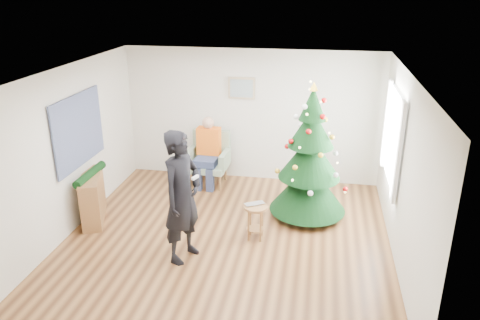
% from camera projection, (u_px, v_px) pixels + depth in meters
% --- Properties ---
extents(floor, '(5.00, 5.00, 0.00)m').
position_uv_depth(floor, '(227.00, 238.00, 7.33)').
color(floor, brown).
rests_on(floor, ground).
extents(ceiling, '(5.00, 5.00, 0.00)m').
position_uv_depth(ceiling, '(225.00, 73.00, 6.39)').
color(ceiling, white).
rests_on(ceiling, wall_back).
extents(wall_back, '(5.00, 0.00, 5.00)m').
position_uv_depth(wall_back, '(252.00, 116.00, 9.16)').
color(wall_back, silver).
rests_on(wall_back, floor).
extents(wall_front, '(5.00, 0.00, 5.00)m').
position_uv_depth(wall_front, '(175.00, 253.00, 4.56)').
color(wall_front, silver).
rests_on(wall_front, floor).
extents(wall_left, '(0.00, 5.00, 5.00)m').
position_uv_depth(wall_left, '(69.00, 151.00, 7.27)').
color(wall_left, silver).
rests_on(wall_left, floor).
extents(wall_right, '(0.00, 5.00, 5.00)m').
position_uv_depth(wall_right, '(403.00, 173.00, 6.45)').
color(wall_right, silver).
rests_on(wall_right, floor).
extents(window_panel, '(0.04, 1.30, 1.40)m').
position_uv_depth(window_panel, '(394.00, 137.00, 7.31)').
color(window_panel, white).
rests_on(window_panel, wall_right).
extents(curtains, '(0.05, 1.75, 1.50)m').
position_uv_depth(curtains, '(392.00, 136.00, 7.31)').
color(curtains, white).
rests_on(curtains, wall_right).
extents(christmas_tree, '(1.28, 1.28, 2.32)m').
position_uv_depth(christmas_tree, '(310.00, 159.00, 7.68)').
color(christmas_tree, '#3F2816').
rests_on(christmas_tree, floor).
extents(stool, '(0.38, 0.38, 0.56)m').
position_uv_depth(stool, '(255.00, 222.00, 7.24)').
color(stool, brown).
rests_on(stool, floor).
extents(laptop, '(0.37, 0.33, 0.02)m').
position_uv_depth(laptop, '(256.00, 205.00, 7.14)').
color(laptop, silver).
rests_on(laptop, stool).
extents(armchair, '(0.84, 0.76, 1.03)m').
position_uv_depth(armchair, '(209.00, 165.00, 9.22)').
color(armchair, gray).
rests_on(armchair, floor).
extents(seated_person, '(0.46, 0.65, 1.34)m').
position_uv_depth(seated_person, '(207.00, 151.00, 9.05)').
color(seated_person, navy).
rests_on(seated_person, armchair).
extents(standing_man, '(0.68, 0.82, 1.93)m').
position_uv_depth(standing_man, '(182.00, 197.00, 6.50)').
color(standing_man, black).
rests_on(standing_man, floor).
extents(game_controller, '(0.08, 0.13, 0.04)m').
position_uv_depth(game_controller, '(195.00, 177.00, 6.33)').
color(game_controller, white).
rests_on(game_controller, standing_man).
extents(console, '(0.64, 1.04, 0.80)m').
position_uv_depth(console, '(93.00, 198.00, 7.79)').
color(console, brown).
rests_on(console, floor).
extents(garland, '(0.14, 0.90, 0.14)m').
position_uv_depth(garland, '(90.00, 174.00, 7.63)').
color(garland, black).
rests_on(garland, console).
extents(tapestry, '(0.03, 1.50, 1.15)m').
position_uv_depth(tapestry, '(79.00, 130.00, 7.45)').
color(tapestry, black).
rests_on(tapestry, wall_left).
extents(framed_picture, '(0.52, 0.05, 0.42)m').
position_uv_depth(framed_picture, '(242.00, 88.00, 8.96)').
color(framed_picture, tan).
rests_on(framed_picture, wall_back).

